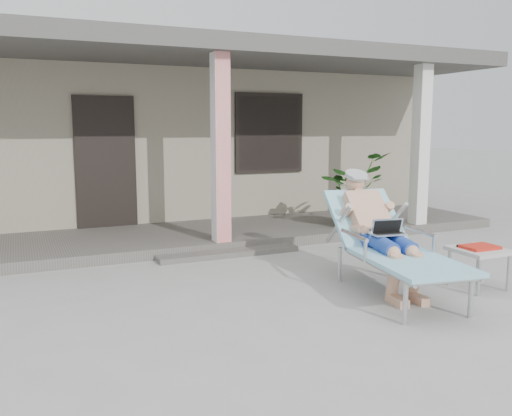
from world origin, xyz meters
name	(u,v)px	position (x,y,z in m)	size (l,w,h in m)	color
ground	(291,293)	(0.00, 0.00, 0.00)	(60.00, 60.00, 0.00)	#9E9E99
house	(150,131)	(0.00, 6.50, 1.67)	(10.40, 5.40, 3.30)	gray
porch_deck	(203,235)	(0.00, 3.00, 0.07)	(10.00, 2.00, 0.15)	#605B56
porch_overhang	(201,57)	(0.00, 2.95, 2.79)	(10.00, 2.30, 2.85)	silver
porch_step	(229,253)	(0.00, 1.85, 0.04)	(2.00, 0.30, 0.07)	#605B56
lounger	(385,214)	(0.99, -0.27, 0.84)	(1.07, 2.15, 1.36)	#B7B7BC
side_table	(479,252)	(1.97, -0.66, 0.41)	(0.54, 0.54, 0.48)	#B4B4AF
potted_palm	(353,189)	(2.37, 2.39, 0.75)	(1.09, 0.94, 1.21)	#26591E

